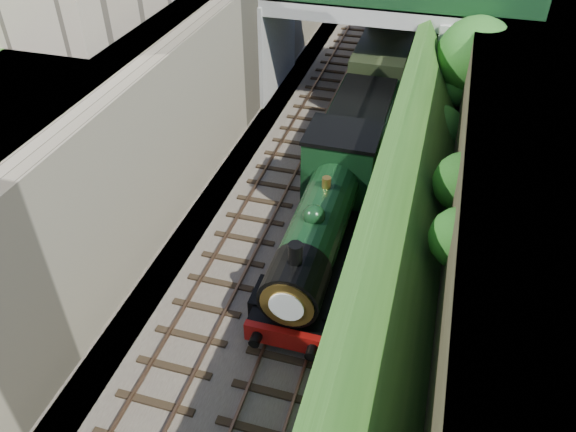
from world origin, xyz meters
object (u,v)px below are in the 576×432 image
object	(u,v)px
road_bridge	(382,31)
tender	(359,132)
locomotive	(324,221)
tree	(478,58)

from	to	relation	value
road_bridge	tender	size ratio (longest dim) A/B	2.67
road_bridge	locomotive	distance (m)	14.41
road_bridge	tender	bearing A→B (deg)	-87.87
tender	road_bridge	bearing A→B (deg)	92.13
road_bridge	tree	bearing A→B (deg)	-38.91
locomotive	tender	bearing A→B (deg)	90.00
locomotive	tree	bearing A→B (deg)	65.27
road_bridge	tender	distance (m)	7.31
locomotive	tender	world-z (taller)	locomotive
locomotive	tender	size ratio (longest dim) A/B	1.70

